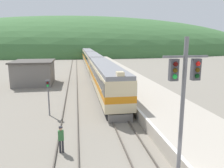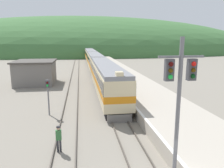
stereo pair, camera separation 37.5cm
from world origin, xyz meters
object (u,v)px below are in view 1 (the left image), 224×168
signal_post_siding (48,90)px  carriage_fourth (86,52)px  carriage_second (93,62)px  signal_mast_main (183,92)px  express_train_lead_car (105,78)px  track_worker (61,138)px  carriage_third (88,56)px

signal_post_siding → carriage_fourth: bearing=84.7°
carriage_second → signal_mast_main: signal_mast_main is taller
express_train_lead_car → track_worker: bearing=-107.9°
express_train_lead_car → signal_mast_main: 19.39m
signal_mast_main → signal_post_siding: signal_mast_main is taller
express_train_lead_car → track_worker: express_train_lead_car is taller
carriage_third → carriage_second: bearing=-90.0°
track_worker → signal_mast_main: bearing=-34.1°
carriage_third → carriage_fourth: bearing=90.0°
signal_post_siding → carriage_second: bearing=77.5°
signal_mast_main → signal_post_siding: 14.17m
express_train_lead_car → track_worker: (-4.87, -15.03, -1.26)m
carriage_second → track_worker: size_ratio=10.89×
carriage_fourth → signal_mast_main: (1.25, -81.66, 2.58)m
signal_post_siding → track_worker: size_ratio=1.99×
express_train_lead_car → carriage_fourth: 62.48m
express_train_lead_car → signal_post_siding: 9.95m
carriage_third → signal_mast_main: 61.33m
express_train_lead_car → carriage_second: bearing=90.0°
carriage_third → track_worker: carriage_third is taller
carriage_second → signal_mast_main: (1.25, -40.86, 2.58)m
carriage_fourth → signal_post_siding: 70.32m
carriage_fourth → track_worker: (-4.87, -77.51, -1.25)m
carriage_third → signal_post_siding: size_ratio=5.48×
carriage_second → carriage_fourth: same height
carriage_third → track_worker: size_ratio=10.89×
carriage_third → signal_mast_main: signal_mast_main is taller
express_train_lead_car → carriage_third: 42.08m
express_train_lead_car → carriage_fourth: size_ratio=1.11×
carriage_second → express_train_lead_car: bearing=-90.0°
express_train_lead_car → track_worker: size_ratio=12.07×
carriage_second → track_worker: carriage_second is taller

